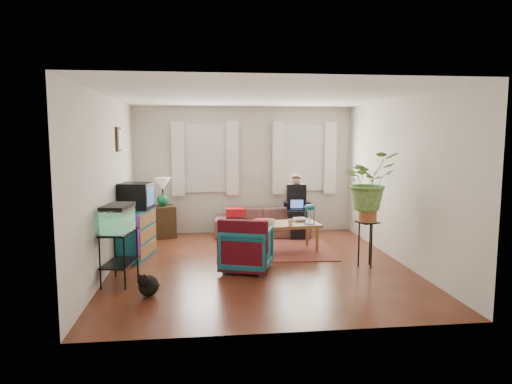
{
  "coord_description": "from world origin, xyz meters",
  "views": [
    {
      "loc": [
        -0.85,
        -6.9,
        2.01
      ],
      "look_at": [
        0.0,
        0.4,
        1.1
      ],
      "focal_mm": 32.0,
      "sensor_mm": 36.0,
      "label": 1
    }
  ],
  "objects": [
    {
      "name": "sofa",
      "position": [
        0.33,
        2.05,
        0.37
      ],
      "size": [
        1.96,
        0.93,
        0.74
      ],
      "primitive_type": "imported",
      "rotation": [
        0.0,
        0.0,
        -0.1
      ],
      "color": "brown",
      "rests_on": "floor"
    },
    {
      "name": "side_table",
      "position": [
        -1.65,
        2.17,
        0.31
      ],
      "size": [
        0.53,
        0.53,
        0.63
      ],
      "primitive_type": "cube",
      "rotation": [
        0.0,
        0.0,
        0.29
      ],
      "color": "#3E2417",
      "rests_on": "floor"
    },
    {
      "name": "ceiling",
      "position": [
        0.0,
        0.0,
        2.6
      ],
      "size": [
        4.5,
        5.0,
        0.01
      ],
      "primitive_type": "cube",
      "color": "white",
      "rests_on": "wall_back"
    },
    {
      "name": "black_cat",
      "position": [
        -1.55,
        -1.24,
        0.16
      ],
      "size": [
        0.35,
        0.44,
        0.33
      ],
      "primitive_type": "ellipsoid",
      "rotation": [
        0.0,
        0.0,
        -0.29
      ],
      "color": "black",
      "rests_on": "floor"
    },
    {
      "name": "picture_frame",
      "position": [
        -2.21,
        0.85,
        1.95
      ],
      "size": [
        0.04,
        0.32,
        0.4
      ],
      "primitive_type": "cube",
      "color": "#3D2616",
      "rests_on": "wall_left"
    },
    {
      "name": "curtains_right",
      "position": [
        1.25,
        2.4,
        1.55
      ],
      "size": [
        1.36,
        0.06,
        1.5
      ],
      "primitive_type": "cube",
      "color": "white",
      "rests_on": "wall_back"
    },
    {
      "name": "window_left",
      "position": [
        -0.8,
        2.48,
        1.55
      ],
      "size": [
        1.08,
        0.04,
        1.38
      ],
      "primitive_type": "cube",
      "color": "white",
      "rests_on": "wall_back"
    },
    {
      "name": "wall_front",
      "position": [
        0.0,
        -2.5,
        1.3
      ],
      "size": [
        4.5,
        0.01,
        2.6
      ],
      "primitive_type": "cube",
      "color": "silver",
      "rests_on": "floor"
    },
    {
      "name": "serape_throw",
      "position": [
        -0.3,
        -0.52,
        0.51
      ],
      "size": [
        0.74,
        0.39,
        0.59
      ],
      "primitive_type": "cube",
      "rotation": [
        0.0,
        0.0,
        -0.32
      ],
      "color": "#9E0A0A",
      "rests_on": "armchair"
    },
    {
      "name": "wall_left",
      "position": [
        -2.25,
        0.0,
        1.3
      ],
      "size": [
        0.01,
        5.0,
        2.6
      ],
      "primitive_type": "cube",
      "color": "silver",
      "rests_on": "floor"
    },
    {
      "name": "dresser",
      "position": [
        -1.99,
        0.63,
        0.4
      ],
      "size": [
        0.62,
        0.97,
        0.81
      ],
      "primitive_type": "cube",
      "rotation": [
        0.0,
        0.0,
        -0.21
      ],
      "color": "#136472",
      "rests_on": "floor"
    },
    {
      "name": "birdcage",
      "position": [
        0.97,
        0.7,
        0.67
      ],
      "size": [
        0.22,
        0.22,
        0.35
      ],
      "primitive_type": null,
      "rotation": [
        0.0,
        0.0,
        0.12
      ],
      "color": "#115B6B",
      "rests_on": "coffee_table"
    },
    {
      "name": "floor",
      "position": [
        0.0,
        0.0,
        0.0
      ],
      "size": [
        4.5,
        5.0,
        0.01
      ],
      "primitive_type": "cube",
      "color": "#4F2B14",
      "rests_on": "ground"
    },
    {
      "name": "cup_b",
      "position": [
        0.62,
        0.63,
        0.54
      ],
      "size": [
        0.12,
        0.12,
        0.1
      ],
      "primitive_type": "imported",
      "rotation": [
        0.0,
        0.0,
        0.12
      ],
      "color": "beige",
      "rests_on": "coffee_table"
    },
    {
      "name": "snack_tray",
      "position": [
        0.2,
        0.94,
        0.52
      ],
      "size": [
        0.41,
        0.41,
        0.04
      ],
      "primitive_type": "cylinder",
      "rotation": [
        0.0,
        0.0,
        0.12
      ],
      "color": "#B21414",
      "rests_on": "coffee_table"
    },
    {
      "name": "aquarium",
      "position": [
        -2.0,
        -0.68,
        0.91
      ],
      "size": [
        0.41,
        0.63,
        0.38
      ],
      "primitive_type": "cube",
      "rotation": [
        0.0,
        0.0,
        -0.15
      ],
      "color": "#7FD899",
      "rests_on": "aquarium_stand"
    },
    {
      "name": "coffee_table",
      "position": [
        0.54,
        0.82,
        0.25
      ],
      "size": [
        1.26,
        0.79,
        0.49
      ],
      "primitive_type": "cube",
      "rotation": [
        0.0,
        0.0,
        0.12
      ],
      "color": "brown",
      "rests_on": "floor"
    },
    {
      "name": "wall_back",
      "position": [
        0.0,
        2.5,
        1.3
      ],
      "size": [
        4.5,
        0.01,
        2.6
      ],
      "primitive_type": "cube",
      "color": "silver",
      "rests_on": "floor"
    },
    {
      "name": "seated_person",
      "position": [
        1.01,
        1.98,
        0.56
      ],
      "size": [
        0.53,
        0.63,
        1.13
      ],
      "primitive_type": null,
      "rotation": [
        0.0,
        0.0,
        -0.1
      ],
      "color": "black",
      "rests_on": "sofa"
    },
    {
      "name": "bowl",
      "position": [
        0.85,
        0.96,
        0.52
      ],
      "size": [
        0.26,
        0.26,
        0.06
      ],
      "primitive_type": "imported",
      "rotation": [
        0.0,
        0.0,
        0.12
      ],
      "color": "white",
      "rests_on": "coffee_table"
    },
    {
      "name": "wall_right",
      "position": [
        2.25,
        0.0,
        1.3
      ],
      "size": [
        0.01,
        5.0,
        2.6
      ],
      "primitive_type": "cube",
      "color": "silver",
      "rests_on": "floor"
    },
    {
      "name": "armchair",
      "position": [
        -0.21,
        -0.25,
        0.36
      ],
      "size": [
        0.87,
        0.84,
        0.72
      ],
      "primitive_type": "imported",
      "rotation": [
        0.0,
        0.0,
        2.82
      ],
      "color": "#115369",
      "rests_on": "floor"
    },
    {
      "name": "potted_plant",
      "position": [
        1.64,
        -0.28,
        1.19
      ],
      "size": [
        0.96,
        0.89,
        0.89
      ],
      "primitive_type": "imported",
      "rotation": [
        0.0,
        0.0,
        0.28
      ],
      "color": "#599947",
      "rests_on": "plant_stand"
    },
    {
      "name": "curtains_left",
      "position": [
        -0.8,
        2.4,
        1.55
      ],
      "size": [
        1.36,
        0.06,
        1.5
      ],
      "primitive_type": "cube",
      "color": "white",
      "rests_on": "wall_back"
    },
    {
      "name": "cup_a",
      "position": [
        0.29,
        0.68,
        0.55
      ],
      "size": [
        0.15,
        0.15,
        0.11
      ],
      "primitive_type": "imported",
      "rotation": [
        0.0,
        0.0,
        0.12
      ],
      "color": "white",
      "rests_on": "coffee_table"
    },
    {
      "name": "table_lamp",
      "position": [
        -1.65,
        2.17,
        0.89
      ],
      "size": [
        0.4,
        0.4,
        0.57
      ],
      "primitive_type": null,
      "rotation": [
        0.0,
        0.0,
        0.29
      ],
      "color": "white",
      "rests_on": "side_table"
    },
    {
      "name": "window_right",
      "position": [
        1.25,
        2.48,
        1.55
      ],
      "size": [
        1.08,
        0.04,
        1.38
      ],
      "primitive_type": "cube",
      "color": "white",
      "rests_on": "wall_back"
    },
    {
      "name": "area_rug",
      "position": [
        0.38,
        0.87,
        0.01
      ],
      "size": [
        2.09,
        1.72,
        0.01
      ],
      "primitive_type": "cube",
      "rotation": [
        0.0,
        0.0,
        -0.06
      ],
      "color": "brown",
      "rests_on": "floor"
    },
    {
      "name": "plant_stand",
      "position": [
        1.64,
        -0.28,
        0.35
      ],
      "size": [
        0.37,
        0.37,
        0.7
      ],
      "primitive_type": "cube",
      "rotation": [
        0.0,
        0.0,
        0.28
      ],
      "color": "black",
      "rests_on": "floor"
    },
    {
      "name": "aquarium_stand",
      "position": [
        -2.0,
        -0.68,
        0.36
      ],
      "size": [
        0.45,
        0.69,
        0.72
      ],
      "primitive_type": "cube",
      "rotation": [
        0.0,
        0.0,
        -0.15
      ],
      "color": "black",
      "rests_on": "floor"
    },
    {
      "name": "crt_tv",
      "position": [
        -1.95,
        0.72,
        1.02
      ],
      "size": [
        0.58,
        0.54,
        0.43
      ],
      "primitive_type": "cube",
      "rotation": [
        0.0,
        0.0,
        -0.21
      ],
      "color": "black",
      "rests_on": "dresser"
    }
  ]
}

